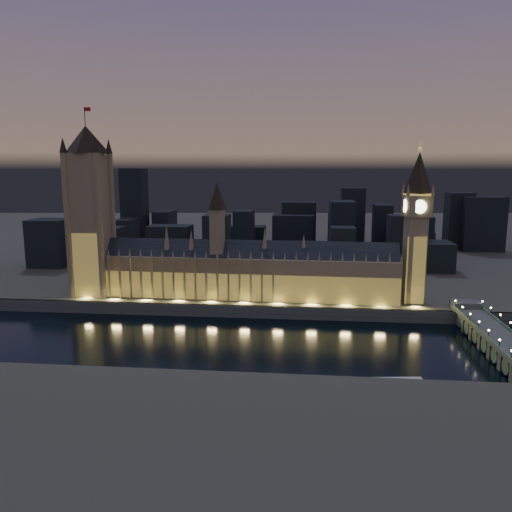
# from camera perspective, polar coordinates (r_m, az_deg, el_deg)

# --- Properties ---
(ground_plane) EXTENTS (2000.00, 2000.00, 0.00)m
(ground_plane) POSITION_cam_1_polar(r_m,az_deg,el_deg) (285.02, -2.14, -9.44)
(ground_plane) COLOR black
(ground_plane) RESTS_ON ground
(north_bank) EXTENTS (2000.00, 960.00, 8.00)m
(north_bank) POSITION_cam_1_polar(r_m,az_deg,el_deg) (792.42, 3.02, 3.32)
(north_bank) COLOR #3D442E
(north_bank) RESTS_ON ground
(embankment_wall) EXTENTS (2000.00, 2.50, 8.00)m
(embankment_wall) POSITION_cam_1_polar(r_m,az_deg,el_deg) (322.53, -1.14, -6.37)
(embankment_wall) COLOR #425048
(embankment_wall) RESTS_ON ground
(palace_of_westminster) EXTENTS (202.00, 25.80, 78.00)m
(palace_of_westminster) POSITION_cam_1_polar(r_m,az_deg,el_deg) (337.46, -1.20, -1.73)
(palace_of_westminster) COLOR #8B7E54
(palace_of_westminster) RESTS_ON north_bank
(victoria_tower) EXTENTS (31.68, 31.68, 126.96)m
(victoria_tower) POSITION_cam_1_polar(r_m,az_deg,el_deg) (360.61, -18.48, 5.69)
(victoria_tower) COLOR #8B7E54
(victoria_tower) RESTS_ON north_bank
(elizabeth_tower) EXTENTS (18.00, 18.00, 103.62)m
(elizabeth_tower) POSITION_cam_1_polar(r_m,az_deg,el_deg) (337.03, 17.88, 4.54)
(elizabeth_tower) COLOR #8B7E54
(elizabeth_tower) RESTS_ON north_bank
(westminster_bridge) EXTENTS (16.96, 113.00, 15.90)m
(westminster_bridge) POSITION_cam_1_polar(r_m,az_deg,el_deg) (294.76, 25.54, -8.54)
(westminster_bridge) COLOR #425048
(westminster_bridge) RESTS_ON ground
(river_boat) EXTENTS (42.04, 14.61, 4.50)m
(river_boat) POSITION_cam_1_polar(r_m,az_deg,el_deg) (231.70, 15.90, -14.10)
(river_boat) COLOR #425048
(river_boat) RESTS_ON ground
(city_backdrop) EXTENTS (482.96, 215.63, 87.22)m
(city_backdrop) POSITION_cam_1_polar(r_m,az_deg,el_deg) (518.05, 5.07, 2.81)
(city_backdrop) COLOR black
(city_backdrop) RESTS_ON north_bank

